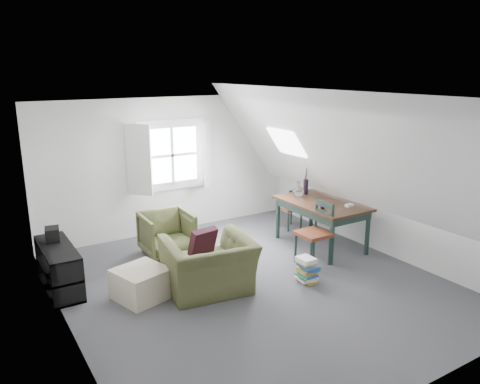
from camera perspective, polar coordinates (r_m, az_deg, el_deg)
floor at (r=6.84m, az=1.52°, el=-11.11°), size 5.50×5.50×0.00m
ceiling at (r=6.17m, az=1.68°, el=10.26°), size 5.50×5.50×0.00m
wall_back at (r=8.75m, az=-8.36°, el=3.21°), size 5.00×0.00×5.00m
wall_front at (r=4.49m, az=21.51°, el=-9.09°), size 5.00×0.00×5.00m
wall_left at (r=5.49m, az=-20.85°, el=-4.67°), size 0.00×5.50×5.50m
wall_right at (r=8.00m, az=16.74°, el=1.64°), size 0.00×5.50×5.50m
slope_left at (r=5.58m, az=-11.79°, el=1.93°), size 3.19×5.50×4.48m
slope_right at (r=7.22m, az=11.99°, el=4.82°), size 3.19×5.50×4.48m
dormer_window at (r=8.65m, az=-8.21°, el=4.43°), size 1.71×0.35×1.30m
skylight at (r=8.20m, az=5.71°, el=6.03°), size 0.35×0.75×0.47m
armchair_near at (r=6.65m, az=-3.81°, el=-11.93°), size 1.29×1.16×0.75m
armchair_far at (r=7.92m, az=-8.79°, el=-7.52°), size 0.80×0.83×0.73m
throw_pillow at (r=6.50m, az=-4.54°, el=-6.05°), size 0.41×0.28×0.40m
ottoman at (r=6.50m, az=-11.93°, el=-10.87°), size 0.77×0.77×0.41m
dining_table at (r=8.10m, az=9.89°, el=-1.92°), size 0.95×1.58×0.79m
demijohn at (r=8.27m, az=7.12°, el=0.12°), size 0.19×0.19×0.27m
vase_twigs at (r=8.49m, az=8.02°, el=0.74°), size 0.09×0.10×0.68m
cup at (r=7.69m, az=10.00°, el=-2.01°), size 0.13×0.13×0.10m
paper_box at (r=7.88m, az=13.18°, el=-1.60°), size 0.13×0.09×0.04m
dining_chair_far at (r=8.98m, az=6.26°, el=-1.87°), size 0.38×0.38×0.81m
dining_chair_near at (r=7.42m, az=9.15°, el=-4.86°), size 0.46×0.46×0.99m
media_shelf at (r=7.01m, az=-21.12°, el=-8.94°), size 0.41×1.23×0.63m
electronics_box at (r=7.13m, az=-21.91°, el=-4.87°), size 0.23×0.29×0.21m
magazine_stack at (r=6.88m, az=8.16°, el=-9.38°), size 0.28×0.33×0.37m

